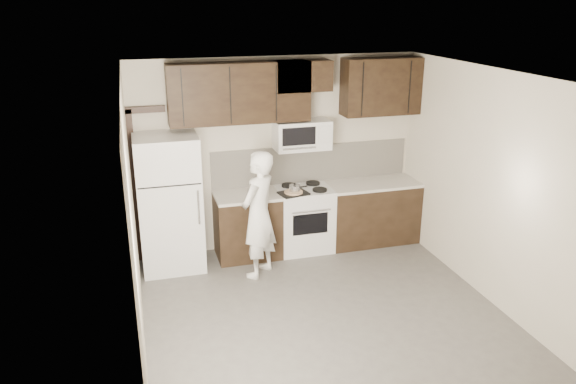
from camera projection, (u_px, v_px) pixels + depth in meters
name	position (u px, v px, depth m)	size (l,w,h in m)	color
floor	(329.00, 322.00, 6.27)	(4.50, 4.50, 0.00)	#52504D
back_wall	(277.00, 154.00, 7.87)	(4.00, 4.00, 0.00)	#B9B19D
ceiling	(336.00, 78.00, 5.38)	(4.50, 4.50, 0.00)	white
counter_run	(324.00, 217.00, 8.04)	(2.95, 0.64, 0.91)	black
stove	(304.00, 219.00, 7.96)	(0.76, 0.66, 0.94)	silver
backsplash	(311.00, 163.00, 8.04)	(2.90, 0.02, 0.54)	beige
upper_cabinets	(295.00, 89.00, 7.46)	(3.48, 0.35, 0.78)	black
microwave	(302.00, 135.00, 7.67)	(0.76, 0.42, 0.40)	silver
refrigerator	(169.00, 203.00, 7.29)	(0.80, 0.76, 1.80)	silver
door_trim	(137.00, 173.00, 7.37)	(0.50, 0.08, 2.12)	black
saucepan	(295.00, 189.00, 7.61)	(0.26, 0.15, 0.15)	silver
baking_tray	(294.00, 193.00, 7.59)	(0.38, 0.28, 0.02)	black
pizza	(294.00, 192.00, 7.59)	(0.25, 0.25, 0.02)	beige
person	(259.00, 215.00, 7.09)	(0.61, 0.40, 1.66)	white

